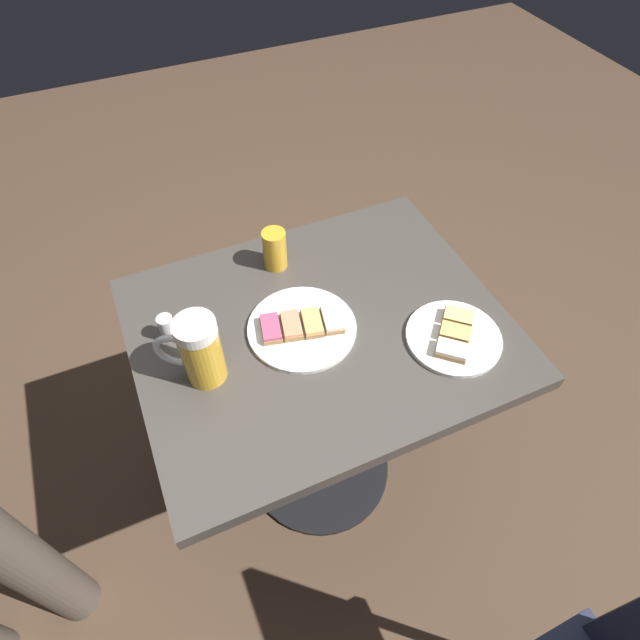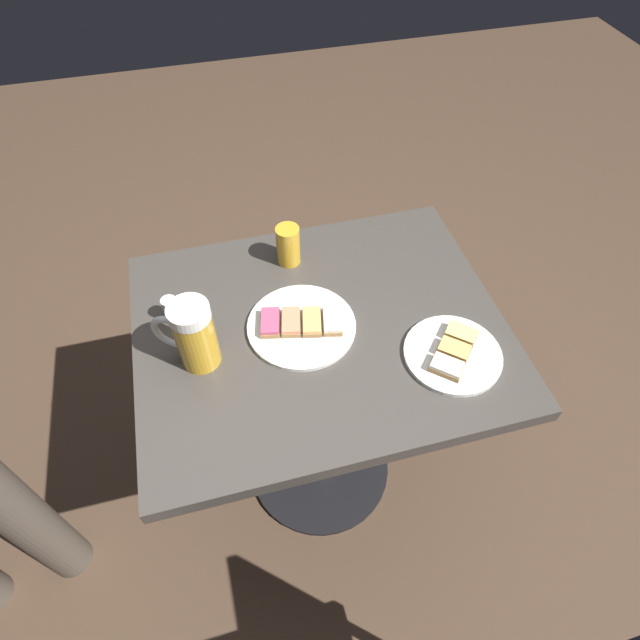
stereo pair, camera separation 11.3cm
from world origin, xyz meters
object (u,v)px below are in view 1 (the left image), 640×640
object	(u,v)px
plate_near	(454,336)
plate_far	(302,327)
salt_shaker	(167,328)
beer_glass_small	(275,249)
beer_mug	(198,350)

from	to	relation	value
plate_near	plate_far	distance (m)	0.33
plate_far	salt_shaker	xyz separation A→B (m)	(0.27, -0.10, 0.02)
plate_far	beer_glass_small	xyz separation A→B (m)	(-0.02, -0.21, 0.04)
plate_far	beer_mug	xyz separation A→B (m)	(0.22, 0.03, 0.07)
plate_near	salt_shaker	size ratio (longest dim) A/B	3.29
beer_mug	plate_near	bearing A→B (deg)	166.13
plate_near	beer_mug	world-z (taller)	beer_mug
beer_glass_small	plate_far	bearing A→B (deg)	84.85
beer_glass_small	salt_shaker	xyz separation A→B (m)	(0.29, 0.12, -0.02)
beer_mug	salt_shaker	bearing A→B (deg)	-70.56
beer_mug	salt_shaker	size ratio (longest dim) A/B	2.60
plate_near	beer_glass_small	bearing A→B (deg)	-53.69
salt_shaker	beer_mug	bearing A→B (deg)	109.44
plate_near	beer_glass_small	size ratio (longest dim) A/B	2.04
plate_far	beer_glass_small	bearing A→B (deg)	-95.15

